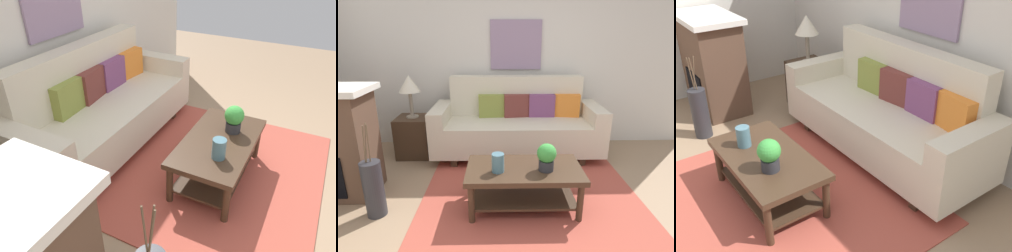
# 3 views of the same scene
# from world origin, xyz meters

# --- Properties ---
(ground_plane) EXTENTS (9.32, 9.32, 0.00)m
(ground_plane) POSITION_xyz_m (0.00, 0.00, 0.00)
(ground_plane) COLOR #9E7F60
(wall_back) EXTENTS (5.32, 0.10, 2.70)m
(wall_back) POSITION_xyz_m (0.00, 2.24, 1.35)
(wall_back) COLOR silver
(wall_back) RESTS_ON ground_plane
(area_rug) EXTENTS (2.27, 2.05, 0.01)m
(area_rug) POSITION_xyz_m (0.00, 0.50, 0.01)
(area_rug) COLOR #B24C3D
(area_rug) RESTS_ON ground_plane
(couch) EXTENTS (2.26, 0.84, 1.08)m
(couch) POSITION_xyz_m (-0.08, 1.71, 0.43)
(couch) COLOR beige
(couch) RESTS_ON ground_plane
(throw_pillow_olive) EXTENTS (0.37, 0.15, 0.32)m
(throw_pillow_olive) POSITION_xyz_m (-0.44, 1.83, 0.68)
(throw_pillow_olive) COLOR olive
(throw_pillow_olive) RESTS_ON couch
(throw_pillow_maroon) EXTENTS (0.37, 0.16, 0.32)m
(throw_pillow_maroon) POSITION_xyz_m (-0.08, 1.83, 0.68)
(throw_pillow_maroon) COLOR brown
(throw_pillow_maroon) RESTS_ON couch
(throw_pillow_plum) EXTENTS (0.36, 0.12, 0.32)m
(throw_pillow_plum) POSITION_xyz_m (0.27, 1.83, 0.68)
(throw_pillow_plum) COLOR #7A4270
(throw_pillow_plum) RESTS_ON couch
(throw_pillow_orange) EXTENTS (0.37, 0.17, 0.32)m
(throw_pillow_orange) POSITION_xyz_m (0.63, 1.83, 0.68)
(throw_pillow_orange) COLOR orange
(throw_pillow_orange) RESTS_ON couch
(coffee_table) EXTENTS (1.10, 0.60, 0.43)m
(coffee_table) POSITION_xyz_m (-0.09, 0.42, 0.31)
(coffee_table) COLOR #422D1E
(coffee_table) RESTS_ON ground_plane
(tabletop_vase) EXTENTS (0.12, 0.12, 0.18)m
(tabletop_vase) POSITION_xyz_m (-0.34, 0.34, 0.52)
(tabletop_vase) COLOR slate
(tabletop_vase) RESTS_ON coffee_table
(potted_plant_tabletop) EXTENTS (0.18, 0.18, 0.26)m
(potted_plant_tabletop) POSITION_xyz_m (0.11, 0.36, 0.57)
(potted_plant_tabletop) COLOR #2D2D33
(potted_plant_tabletop) RESTS_ON coffee_table
(floor_vase_branch_a) EXTENTS (0.04, 0.04, 0.36)m
(floor_vase_branch_a) POSITION_xyz_m (-1.48, 0.31, 0.73)
(floor_vase_branch_a) COLOR brown
(floor_vase_branch_a) RESTS_ON floor_vase
(floor_vase_branch_b) EXTENTS (0.04, 0.05, 0.36)m
(floor_vase_branch_b) POSITION_xyz_m (-1.51, 0.33, 0.73)
(floor_vase_branch_b) COLOR brown
(floor_vase_branch_b) RESTS_ON floor_vase
(floor_vase_branch_c) EXTENTS (0.05, 0.04, 0.36)m
(floor_vase_branch_c) POSITION_xyz_m (-1.51, 0.29, 0.73)
(floor_vase_branch_c) COLOR brown
(floor_vase_branch_c) RESTS_ON floor_vase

